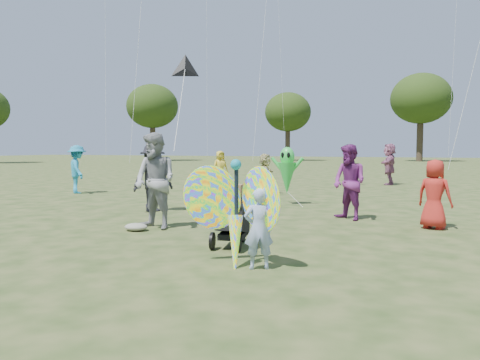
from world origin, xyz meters
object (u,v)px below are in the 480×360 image
object	(u,v)px
adult_man	(155,181)
crowd_d	(265,174)
crowd_i	(77,169)
crowd_g	(220,167)
alien_kite	(287,173)
crowd_b	(153,178)
crowd_j	(389,164)
jogging_stroller	(234,211)
child_girl	(259,229)
crowd_a	(435,194)
butterfly_kite	(236,212)
crowd_e	(349,182)

from	to	relation	value
adult_man	crowd_d	distance (m)	7.79
crowd_d	crowd_i	world-z (taller)	crowd_i
crowd_g	alien_kite	distance (m)	8.48
crowd_b	alien_kite	size ratio (longest dim) A/B	1.04
crowd_j	jogging_stroller	bearing A→B (deg)	-3.96
child_girl	crowd_a	bearing A→B (deg)	-146.44
child_girl	adult_man	world-z (taller)	adult_man
crowd_a	butterfly_kite	world-z (taller)	butterfly_kite
crowd_a	crowd_e	distance (m)	1.95
crowd_e	jogging_stroller	size ratio (longest dim) A/B	1.64
crowd_g	crowd_i	distance (m)	6.97
crowd_e	alien_kite	world-z (taller)	crowd_e
crowd_e	child_girl	bearing A→B (deg)	-59.75
crowd_i	crowd_b	bearing A→B (deg)	-172.37
crowd_j	jogging_stroller	xyz separation A→B (m)	(-1.41, -15.07, -0.34)
crowd_a	butterfly_kite	xyz separation A→B (m)	(-2.71, -4.44, 0.05)
crowd_d	crowd_i	distance (m)	7.03
crowd_b	crowd_g	size ratio (longest dim) A/B	1.15
crowd_i	butterfly_kite	size ratio (longest dim) A/B	1.03
crowd_e	crowd_i	distance (m)	10.82
crowd_g	alien_kite	world-z (taller)	alien_kite
crowd_b	crowd_d	distance (m)	5.66
crowd_a	alien_kite	distance (m)	4.99
crowd_a	crowd_i	distance (m)	12.76
adult_man	alien_kite	world-z (taller)	adult_man
crowd_i	jogging_stroller	bearing A→B (deg)	-176.90
crowd_i	jogging_stroller	size ratio (longest dim) A/B	1.64
crowd_b	crowd_e	bearing A→B (deg)	-56.48
crowd_i	alien_kite	bearing A→B (deg)	-144.10
crowd_e	butterfly_kite	xyz separation A→B (m)	(-0.84, -5.00, -0.12)
butterfly_kite	alien_kite	size ratio (longest dim) A/B	1.01
crowd_e	crowd_a	bearing A→B (deg)	18.75
child_girl	crowd_j	world-z (taller)	crowd_j
crowd_e	crowd_j	xyz separation A→B (m)	(0.04, 11.29, 0.05)
child_girl	jogging_stroller	world-z (taller)	child_girl
crowd_e	jogging_stroller	distance (m)	4.03
crowd_a	alien_kite	world-z (taller)	alien_kite
child_girl	crowd_g	bearing A→B (deg)	-92.47
crowd_b	alien_kite	distance (m)	4.06
crowd_i	butterfly_kite	distance (m)	12.33
crowd_j	butterfly_kite	world-z (taller)	crowd_j
alien_kite	crowd_d	bearing A→B (deg)	121.13
crowd_a	crowd_g	bearing A→B (deg)	-23.96
crowd_b	crowd_g	bearing A→B (deg)	41.66
jogging_stroller	crowd_e	bearing A→B (deg)	58.69
crowd_j	alien_kite	xyz separation A→B (m)	(-2.25, -8.97, 0.01)
jogging_stroller	crowd_i	bearing A→B (deg)	133.22
crowd_g	butterfly_kite	world-z (taller)	butterfly_kite
crowd_d	alien_kite	world-z (taller)	alien_kite
adult_man	crowd_g	bearing A→B (deg)	121.76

